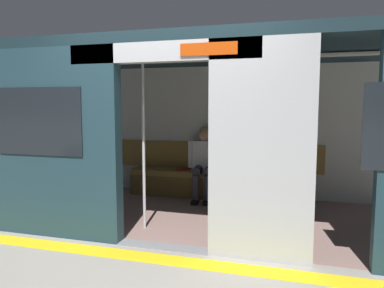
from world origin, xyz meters
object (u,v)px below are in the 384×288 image
at_px(book, 183,169).
at_px(grab_pole_door, 144,142).
at_px(bench_seat, 211,178).
at_px(grab_pole_far, 218,144).
at_px(handbag, 235,167).
at_px(person_seated, 204,158).
at_px(train_car, 189,106).

distance_m(book, grab_pole_door, 1.83).
relative_size(bench_seat, grab_pole_far, 1.27).
bearing_deg(grab_pole_far, handbag, -87.67).
relative_size(bench_seat, person_seated, 2.33).
bearing_deg(train_car, grab_pole_door, 60.42).
bearing_deg(grab_pole_far, person_seated, -70.23).
distance_m(train_car, handbag, 1.49).
bearing_deg(person_seated, train_car, 91.52).
height_order(train_car, grab_pole_door, train_car).
height_order(train_car, person_seated, train_car).
height_order(train_car, handbag, train_car).
relative_size(grab_pole_door, grab_pole_far, 1.00).
xyz_separation_m(handbag, book, (0.87, -0.03, -0.07)).
bearing_deg(handbag, person_seated, 9.50).
distance_m(person_seated, grab_pole_door, 1.70).
distance_m(train_car, bench_seat, 1.54).
height_order(person_seated, handbag, person_seated).
xyz_separation_m(bench_seat, person_seated, (0.10, 0.05, 0.32)).
xyz_separation_m(train_car, grab_pole_door, (0.38, 0.66, -0.44)).
xyz_separation_m(handbag, grab_pole_door, (0.83, 1.69, 0.54)).
distance_m(bench_seat, grab_pole_far, 1.78).
bearing_deg(grab_pole_far, bench_seat, -74.03).
bearing_deg(handbag, book, -1.87).
bearing_deg(train_car, bench_seat, -94.02).
bearing_deg(handbag, train_car, 66.22).
height_order(person_seated, grab_pole_far, grab_pole_far).
distance_m(grab_pole_door, grab_pole_far, 0.90).
bearing_deg(grab_pole_far, train_car, -47.32).
bearing_deg(book, handbag, -154.36).
height_order(train_car, bench_seat, train_car).
bearing_deg(handbag, grab_pole_door, 63.88).
relative_size(handbag, grab_pole_far, 0.12).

